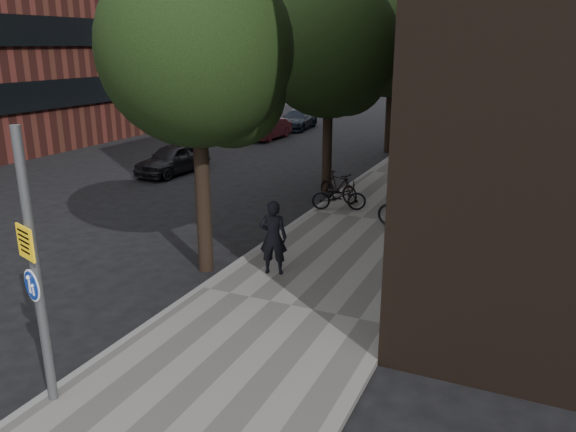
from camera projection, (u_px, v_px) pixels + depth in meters
The scene contains 15 objects.
ground at pixel (193, 392), 9.08m from camera, with size 120.00×120.00×0.00m, color black.
sidewalk at pixel (377, 221), 17.67m from camera, with size 4.50×60.00×0.12m, color slate.
curb_edge at pixel (311, 212), 18.56m from camera, with size 0.15×60.00×0.13m, color slate.
street_tree_near at pixel (203, 57), 12.62m from camera, with size 4.40×4.40×7.50m.
street_tree_mid at pixel (332, 52), 20.02m from camera, with size 5.00×5.00×7.80m.
street_tree_far at pixel (395, 50), 27.85m from camera, with size 5.00×5.00×7.80m.
signpost at pixel (36, 271), 8.11m from camera, with size 0.47×0.19×4.25m.
pedestrian at pixel (273, 237), 13.26m from camera, with size 0.66×0.43×1.81m, color black.
parked_bike_facade_near at pixel (426, 219), 16.37m from camera, with size 0.53×1.53×0.80m, color black.
parked_bike_facade_far at pixel (407, 211), 16.53m from camera, with size 0.52×1.85×1.11m, color black.
parked_bike_curb_near at pixel (339, 196), 18.54m from camera, with size 0.62×1.78×0.94m, color black.
parked_bike_curb_far at pixel (338, 187), 19.50m from camera, with size 0.50×1.77×1.06m, color black.
parked_car_near at pixel (173, 159), 24.24m from camera, with size 1.53×3.80×1.30m, color black.
parked_car_mid at pixel (269, 129), 33.12m from camera, with size 1.28×3.66×1.21m, color maroon.
parked_car_far at pixel (298, 119), 37.08m from camera, with size 1.77×4.35×1.26m, color black.
Camera 1 is at (4.63, -6.51, 5.40)m, focal length 35.00 mm.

